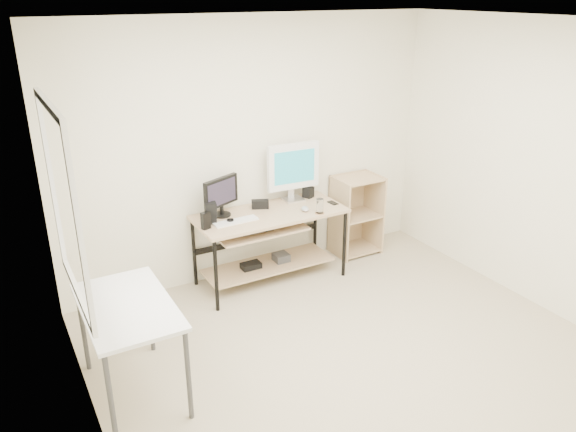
# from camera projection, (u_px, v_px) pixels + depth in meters

# --- Properties ---
(room) EXTENTS (4.01, 4.01, 2.62)m
(room) POSITION_uv_depth(u_px,v_px,m) (357.00, 215.00, 3.95)
(room) COLOR #B9AB8E
(room) RESTS_ON ground
(desk) EXTENTS (1.50, 0.65, 0.75)m
(desk) POSITION_uv_depth(u_px,v_px,m) (268.00, 232.00, 5.61)
(desk) COLOR tan
(desk) RESTS_ON ground
(side_table) EXTENTS (0.60, 1.00, 0.75)m
(side_table) POSITION_uv_depth(u_px,v_px,m) (128.00, 314.00, 3.95)
(side_table) COLOR white
(side_table) RESTS_ON ground
(shelf_unit) EXTENTS (0.50, 0.40, 0.90)m
(shelf_unit) POSITION_uv_depth(u_px,v_px,m) (354.00, 214.00, 6.30)
(shelf_unit) COLOR tan
(shelf_unit) RESTS_ON ground
(black_monitor) EXTENTS (0.40, 0.21, 0.39)m
(black_monitor) POSITION_uv_depth(u_px,v_px,m) (221.00, 194.00, 5.37)
(black_monitor) COLOR black
(black_monitor) RESTS_ON desk
(white_imac) EXTENTS (0.57, 0.18, 0.61)m
(white_imac) POSITION_uv_depth(u_px,v_px,m) (293.00, 168.00, 5.73)
(white_imac) COLOR silver
(white_imac) RESTS_ON desk
(keyboard) EXTENTS (0.44, 0.13, 0.02)m
(keyboard) POSITION_uv_depth(u_px,v_px,m) (236.00, 221.00, 5.30)
(keyboard) COLOR white
(keyboard) RESTS_ON desk
(mouse) EXTENTS (0.11, 0.14, 0.04)m
(mouse) POSITION_uv_depth(u_px,v_px,m) (305.00, 209.00, 5.57)
(mouse) COLOR #B2B2B8
(mouse) RESTS_ON desk
(center_speaker) EXTENTS (0.19, 0.14, 0.09)m
(center_speaker) POSITION_uv_depth(u_px,v_px,m) (260.00, 204.00, 5.63)
(center_speaker) COLOR black
(center_speaker) RESTS_ON desk
(speaker_left) EXTENTS (0.12, 0.12, 0.20)m
(speaker_left) POSITION_uv_depth(u_px,v_px,m) (211.00, 212.00, 5.25)
(speaker_left) COLOR black
(speaker_left) RESTS_ON desk
(speaker_right) EXTENTS (0.12, 0.12, 0.11)m
(speaker_right) POSITION_uv_depth(u_px,v_px,m) (308.00, 192.00, 5.92)
(speaker_right) COLOR black
(speaker_right) RESTS_ON desk
(audio_controller) EXTENTS (0.09, 0.07, 0.16)m
(audio_controller) POSITION_uv_depth(u_px,v_px,m) (206.00, 221.00, 5.13)
(audio_controller) COLOR black
(audio_controller) RESTS_ON desk
(volume_puck) EXTENTS (0.09, 0.09, 0.03)m
(volume_puck) POSITION_uv_depth(u_px,v_px,m) (230.00, 221.00, 5.30)
(volume_puck) COLOR black
(volume_puck) RESTS_ON desk
(smartphone) EXTENTS (0.07, 0.12, 0.01)m
(smartphone) POSITION_uv_depth(u_px,v_px,m) (333.00, 203.00, 5.77)
(smartphone) COLOR black
(smartphone) RESTS_ON desk
(coaster) EXTENTS (0.12, 0.12, 0.01)m
(coaster) POSITION_uv_depth(u_px,v_px,m) (320.00, 213.00, 5.51)
(coaster) COLOR #A27349
(coaster) RESTS_ON desk
(drinking_glass) EXTENTS (0.09, 0.09, 0.14)m
(drinking_glass) POSITION_uv_depth(u_px,v_px,m) (320.00, 206.00, 5.48)
(drinking_glass) COLOR white
(drinking_glass) RESTS_ON coaster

